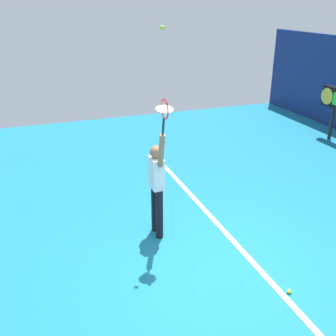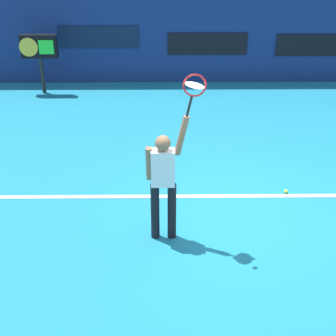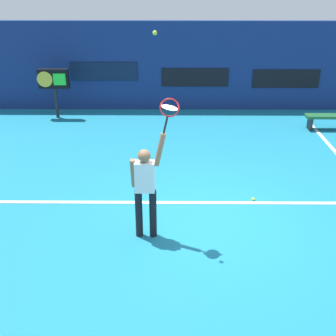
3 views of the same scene
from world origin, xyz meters
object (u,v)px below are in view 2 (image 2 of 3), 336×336
(tennis_racket, at_px, (194,88))
(spare_ball, at_px, (286,191))
(tennis_player, at_px, (163,179))
(scoreboard_clock, at_px, (39,49))

(tennis_racket, relative_size, spare_ball, 9.20)
(tennis_racket, bearing_deg, tennis_player, 179.40)
(tennis_racket, height_order, spare_ball, tennis_racket)
(spare_ball, bearing_deg, tennis_player, -149.46)
(tennis_player, distance_m, scoreboard_clock, 7.34)
(spare_ball, bearing_deg, scoreboard_clock, 135.36)
(tennis_player, relative_size, spare_ball, 29.21)
(tennis_racket, bearing_deg, scoreboard_clock, 118.84)
(tennis_racket, xyz_separation_m, scoreboard_clock, (-3.63, 6.60, -1.17))
(tennis_racket, xyz_separation_m, spare_ball, (1.75, 1.28, -2.34))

